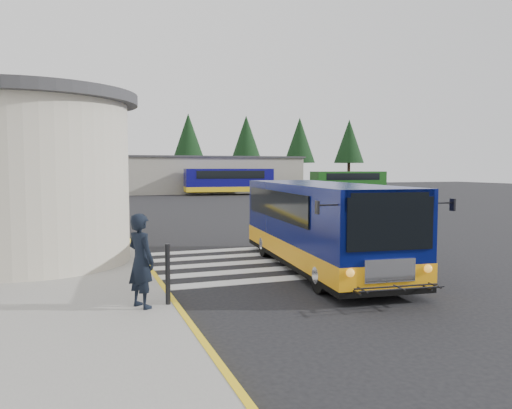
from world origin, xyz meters
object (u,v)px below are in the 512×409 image
object	(u,v)px
transit_bus	(320,228)
bollard	(168,274)
pedestrian_b	(78,232)
far_bus_b	(348,181)
pedestrian_a	(141,261)
far_bus_a	(229,180)

from	to	relation	value
transit_bus	bollard	size ratio (longest dim) A/B	7.24
pedestrian_b	transit_bus	bearing A→B (deg)	34.51
transit_bus	far_bus_b	bearing A→B (deg)	64.54
pedestrian_a	pedestrian_b	size ratio (longest dim) A/B	0.99
pedestrian_a	far_bus_b	world-z (taller)	far_bus_b
pedestrian_a	pedestrian_b	xyz separation A→B (m)	(-1.15, 4.89, 0.01)
pedestrian_b	far_bus_a	distance (m)	39.34
transit_bus	far_bus_a	size ratio (longest dim) A/B	0.92
pedestrian_b	bollard	distance (m)	5.13
pedestrian_a	bollard	size ratio (longest dim) A/B	1.52
pedestrian_a	pedestrian_b	bearing A→B (deg)	-16.01
far_bus_a	transit_bus	bearing A→B (deg)	172.59
bollard	far_bus_a	size ratio (longest dim) A/B	0.13
pedestrian_a	bollard	xyz separation A→B (m)	(0.52, 0.05, -0.31)
far_bus_a	bollard	bearing A→B (deg)	167.25
pedestrian_b	far_bus_b	distance (m)	43.96
transit_bus	far_bus_a	xyz separation A→B (m)	(8.74, 38.37, 0.40)
pedestrian_a	far_bus_a	world-z (taller)	far_bus_a
transit_bus	pedestrian_b	distance (m)	6.76
transit_bus	pedestrian_a	size ratio (longest dim) A/B	4.77
transit_bus	pedestrian_a	bearing A→B (deg)	-146.19
transit_bus	far_bus_a	world-z (taller)	far_bus_a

